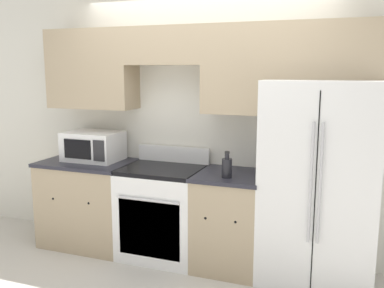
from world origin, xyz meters
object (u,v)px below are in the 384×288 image
at_px(refrigerator, 319,183).
at_px(bottle, 227,167).
at_px(oven_range, 163,212).
at_px(microwave, 93,146).

relative_size(refrigerator, bottle, 7.45).
xyz_separation_m(oven_range, bottle, (0.68, -0.14, 0.53)).
bearing_deg(microwave, oven_range, -4.94).
bearing_deg(bottle, microwave, 171.85).
xyz_separation_m(oven_range, microwave, (-0.81, 0.07, 0.59)).
bearing_deg(microwave, bottle, -8.15).
bearing_deg(oven_range, microwave, 175.06).
bearing_deg(refrigerator, microwave, 179.47).
xyz_separation_m(oven_range, refrigerator, (1.45, 0.05, 0.42)).
relative_size(microwave, bottle, 2.40).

